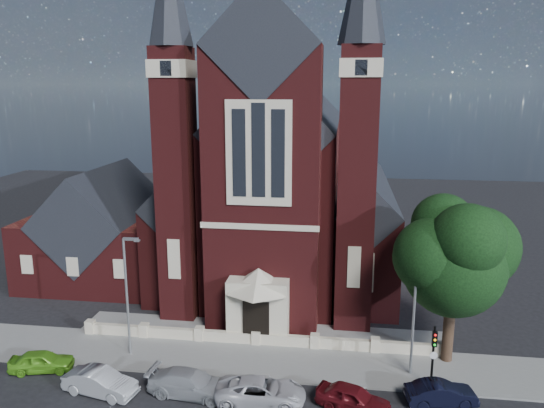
{
  "coord_description": "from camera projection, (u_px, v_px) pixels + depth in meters",
  "views": [
    {
      "loc": [
        5.55,
        -26.34,
        17.45
      ],
      "look_at": [
        0.34,
        12.0,
        8.7
      ],
      "focal_mm": 35.0,
      "sensor_mm": 36.0,
      "label": 1
    }
  ],
  "objects": [
    {
      "name": "car_silver_a",
      "position": [
        100.0,
        382.0,
        30.43
      ],
      "size": [
        4.63,
        2.4,
        1.45
      ],
      "primitive_type": "imported",
      "rotation": [
        0.0,
        0.0,
        1.37
      ],
      "color": "#9B9EA2",
      "rests_on": "ground"
    },
    {
      "name": "ground",
      "position": [
        273.0,
        297.0,
        44.53
      ],
      "size": [
        120.0,
        120.0,
        0.0
      ],
      "primitive_type": "plane",
      "color": "black",
      "rests_on": "ground"
    },
    {
      "name": "car_white_suv",
      "position": [
        261.0,
        391.0,
        29.6
      ],
      "size": [
        5.19,
        2.61,
        1.41
      ],
      "primitive_type": "imported",
      "rotation": [
        0.0,
        0.0,
        1.63
      ],
      "color": "silver",
      "rests_on": "ground"
    },
    {
      "name": "forecourt_paving",
      "position": [
        261.0,
        332.0,
        38.25
      ],
      "size": [
        26.0,
        3.0,
        0.14
      ],
      "primitive_type": "cube",
      "color": "slate",
      "rests_on": "ground"
    },
    {
      "name": "car_silver_b",
      "position": [
        190.0,
        383.0,
        30.32
      ],
      "size": [
        5.17,
        2.54,
        1.45
      ],
      "primitive_type": "imported",
      "rotation": [
        0.0,
        0.0,
        1.46
      ],
      "color": "#9EA2A6",
      "rests_on": "ground"
    },
    {
      "name": "street_lamp_left",
      "position": [
        128.0,
        290.0,
        33.92
      ],
      "size": [
        1.16,
        0.22,
        8.09
      ],
      "color": "gray",
      "rests_on": "ground"
    },
    {
      "name": "car_dark_red",
      "position": [
        353.0,
        398.0,
        28.94
      ],
      "size": [
        4.43,
        2.95,
        1.4
      ],
      "primitive_type": "imported",
      "rotation": [
        0.0,
        0.0,
        1.23
      ],
      "color": "#5C0F15",
      "rests_on": "ground"
    },
    {
      "name": "car_navy",
      "position": [
        441.0,
        393.0,
        29.48
      ],
      "size": [
        4.11,
        2.03,
        1.3
      ],
      "primitive_type": "imported",
      "rotation": [
        0.0,
        0.0,
        1.74
      ],
      "color": "black",
      "rests_on": "ground"
    },
    {
      "name": "traffic_signal",
      "position": [
        434.0,
        350.0,
        30.36
      ],
      "size": [
        0.28,
        0.42,
        4.0
      ],
      "color": "black",
      "rests_on": "ground"
    },
    {
      "name": "pavement_strip",
      "position": [
        251.0,
        360.0,
        34.38
      ],
      "size": [
        60.0,
        5.0,
        0.12
      ],
      "primitive_type": "cube",
      "color": "slate",
      "rests_on": "ground"
    },
    {
      "name": "forecourt_wall",
      "position": [
        256.0,
        345.0,
        36.31
      ],
      "size": [
        24.0,
        0.4,
        0.9
      ],
      "primitive_type": "cube",
      "color": "beige",
      "rests_on": "ground"
    },
    {
      "name": "street_lamp_right",
      "position": [
        416.0,
        305.0,
        31.56
      ],
      "size": [
        1.16,
        0.22,
        8.09
      ],
      "color": "gray",
      "rests_on": "ground"
    },
    {
      "name": "parish_hall",
      "position": [
        105.0,
        234.0,
        48.64
      ],
      "size": [
        12.0,
        12.2,
        10.24
      ],
      "color": "#4B1414",
      "rests_on": "ground"
    },
    {
      "name": "church",
      "position": [
        284.0,
        184.0,
        50.4
      ],
      "size": [
        20.01,
        34.9,
        29.2
      ],
      "color": "#4B1414",
      "rests_on": "ground"
    },
    {
      "name": "street_tree",
      "position": [
        457.0,
        260.0,
        32.36
      ],
      "size": [
        6.4,
        6.6,
        10.7
      ],
      "color": "black",
      "rests_on": "ground"
    },
    {
      "name": "car_lime_van",
      "position": [
        42.0,
        361.0,
        32.9
      ],
      "size": [
        4.1,
        2.42,
        1.31
      ],
      "primitive_type": "imported",
      "rotation": [
        0.0,
        0.0,
        1.81
      ],
      "color": "#5BA821",
      "rests_on": "ground"
    }
  ]
}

